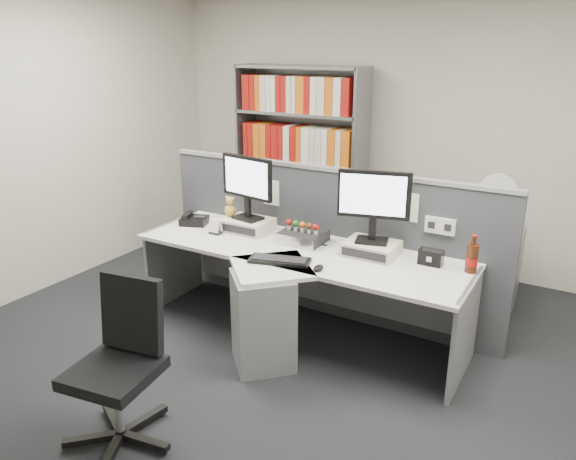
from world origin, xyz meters
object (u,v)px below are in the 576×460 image
Objects in this scene: desk at (284,291)px; cola_bottle at (472,258)px; keyboard at (280,260)px; shelving_unit at (300,165)px; monitor_left at (247,182)px; monitor_right at (374,200)px; desk_fan at (498,196)px; office_chair at (121,359)px; desk_calendar at (215,228)px; speaker at (431,257)px; desktop_pc at (303,237)px; filing_cabinet at (488,272)px; desk_phone at (194,220)px; mouse at (318,268)px.

desk is 9.69× the size of cola_bottle.
keyboard is 1.32m from cola_bottle.
shelving_unit is (-0.91, 1.93, 0.24)m from keyboard.
monitor_left is 0.99× the size of monitor_right.
monitor_right is 2.05m from shelving_unit.
desk_fan is (1.78, 1.02, -0.11)m from monitor_left.
office_chair is (0.61, -3.18, -0.47)m from shelving_unit.
monitor_left reaches higher than keyboard.
keyboard is 0.49× the size of office_chair.
desk_calendar is 1.69m from shelving_unit.
desk is 0.97m from monitor_left.
monitor_left is 1.58m from speaker.
monitor_left is 1.59× the size of desktop_pc.
shelving_unit is 2.24m from filing_cabinet.
office_chair is (0.80, -1.62, -0.25)m from desk_phone.
desk_phone reaches higher than mouse.
desk_fan is at bearing -90.00° from filing_cabinet.
desk is 1.93m from desk_fan.
shelving_unit is (-1.86, 1.43, 0.20)m from speaker.
keyboard is at bearing -152.07° from speaker.
desk_phone is 2.04m from speaker.
desk_calendar is 0.45× the size of cola_bottle.
monitor_left is at bearing 48.43° from desk_calendar.
shelving_unit is at bearing 167.92° from desk_fan.
speaker is at bearing -37.60° from shelving_unit.
mouse is at bearing -113.31° from monitor_right.
desk_calendar is 1.60m from office_chair.
monitor_left reaches higher than cola_bottle.
keyboard is at bearing -18.84° from desk_phone.
mouse is (0.90, -0.46, -0.40)m from monitor_left.
desk is 4.88× the size of monitor_right.
speaker is at bearing 38.12° from mouse.
speaker is (0.96, 0.42, 0.32)m from desk.
desk_calendar reaches higher than desktop_pc.
speaker is 1.04m from desk_fan.
desk_fan reaches higher than keyboard.
shelving_unit is at bearing 142.40° from speaker.
monitor_right reaches higher than office_chair.
office_chair reaches higher than desktop_pc.
office_chair is at bearing -80.38° from monitor_left.
keyboard is at bearing -64.73° from shelving_unit.
monitor_left is 1.13× the size of keyboard.
shelving_unit is (-0.32, 1.46, -0.16)m from monitor_left.
cola_bottle is 0.28× the size of office_chair.
keyboard is 1.16m from desk_phone.
keyboard is at bearing -38.31° from monitor_left.
filing_cabinet is at bearing 61.41° from office_chair.
shelving_unit reaches higher than desk_calendar.
desk is 1.36m from office_chair.
monitor_left reaches higher than office_chair.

